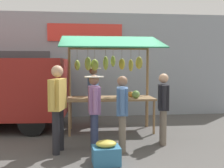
# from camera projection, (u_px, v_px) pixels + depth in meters

# --- Properties ---
(ground_plane) EXTENTS (40.00, 40.00, 0.00)m
(ground_plane) POSITION_uv_depth(u_px,v_px,m) (111.00, 131.00, 7.15)
(ground_plane) COLOR #514F4C
(street_backdrop) EXTENTS (9.00, 0.30, 3.40)m
(street_backdrop) POSITION_uv_depth(u_px,v_px,m) (102.00, 65.00, 9.19)
(street_backdrop) COLOR #8C939E
(street_backdrop) RESTS_ON ground
(market_stall) EXTENTS (2.50, 1.46, 2.50)m
(market_stall) POSITION_uv_depth(u_px,v_px,m) (111.00, 71.00, 7.09)
(market_stall) COLOR olive
(market_stall) RESTS_ON ground
(vendor_with_sunhat) EXTENTS (0.43, 0.69, 1.67)m
(vendor_with_sunhat) POSITION_uv_depth(u_px,v_px,m) (93.00, 91.00, 7.77)
(vendor_with_sunhat) COLOR #726656
(vendor_with_sunhat) RESTS_ON ground
(shopper_with_shopping_bag) EXTENTS (0.29, 0.65, 1.51)m
(shopper_with_shopping_bag) POSITION_uv_depth(u_px,v_px,m) (122.00, 109.00, 5.47)
(shopper_with_shopping_bag) COLOR #726656
(shopper_with_shopping_bag) RESTS_ON ground
(shopper_in_grey_tee) EXTENTS (0.39, 0.67, 1.53)m
(shopper_in_grey_tee) POSITION_uv_depth(u_px,v_px,m) (94.00, 106.00, 5.58)
(shopper_in_grey_tee) COLOR navy
(shopper_in_grey_tee) RESTS_ON ground
(shopper_in_striped_shirt) EXTENTS (0.32, 0.65, 1.54)m
(shopper_in_striped_shirt) POSITION_uv_depth(u_px,v_px,m) (163.00, 104.00, 5.98)
(shopper_in_striped_shirt) COLOR #726656
(shopper_in_striped_shirt) RESTS_ON ground
(shopper_with_ponytail) EXTENTS (0.33, 0.71, 1.72)m
(shopper_with_ponytail) POSITION_uv_depth(u_px,v_px,m) (58.00, 102.00, 5.38)
(shopper_with_ponytail) COLOR #232328
(shopper_with_ponytail) RESTS_ON ground
(produce_crate_near) EXTENTS (0.50, 0.40, 0.42)m
(produce_crate_near) POSITION_uv_depth(u_px,v_px,m) (106.00, 153.00, 4.79)
(produce_crate_near) COLOR teal
(produce_crate_near) RESTS_ON ground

